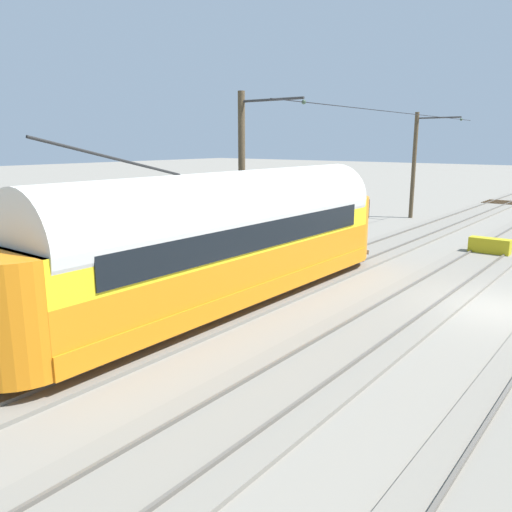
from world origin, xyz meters
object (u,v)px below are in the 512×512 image
object	(u,v)px
vintage_streetcar	(230,237)
catenary_pole_foreground	(415,163)
spare_tie_stack	(275,248)
track_end_bumper	(490,247)
catenary_pole_mid_near	(244,179)

from	to	relation	value
vintage_streetcar	catenary_pole_foreground	distance (m)	22.86
spare_tie_stack	vintage_streetcar	bearing A→B (deg)	115.62
catenary_pole_foreground	track_end_bumper	world-z (taller)	catenary_pole_foreground
vintage_streetcar	catenary_pole_mid_near	world-z (taller)	catenary_pole_mid_near
vintage_streetcar	spare_tie_stack	xyz separation A→B (m)	(3.56, -7.42, -1.99)
catenary_pole_mid_near	spare_tie_stack	size ratio (longest dim) A/B	2.97
vintage_streetcar	track_end_bumper	size ratio (longest dim) A/B	9.08
catenary_pole_mid_near	vintage_streetcar	bearing A→B (deg)	124.21
catenary_pole_mid_near	spare_tie_stack	bearing A→B (deg)	-77.08
vintage_streetcar	catenary_pole_mid_near	distance (m)	5.20
catenary_pole_mid_near	track_end_bumper	world-z (taller)	catenary_pole_mid_near
vintage_streetcar	catenary_pole_foreground	xyz separation A→B (m)	(2.80, -22.64, 1.48)
catenary_pole_foreground	catenary_pole_mid_near	distance (m)	18.52
catenary_pole_foreground	spare_tie_stack	size ratio (longest dim) A/B	2.97
catenary_pole_foreground	vintage_streetcar	bearing A→B (deg)	97.05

